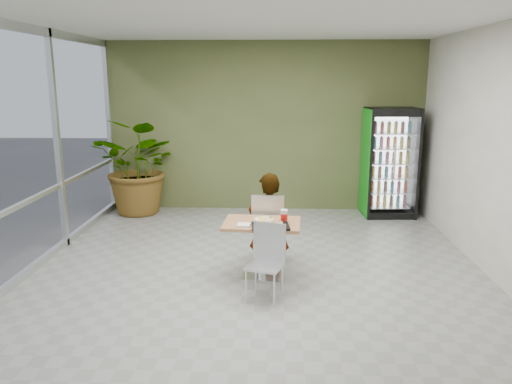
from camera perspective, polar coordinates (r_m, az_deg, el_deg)
ground at (r=6.54m, az=0.15°, el=-9.73°), size 7.00×7.00×0.00m
room_envelope at (r=6.10m, az=0.16°, el=4.27°), size 6.00×7.00×3.20m
storefront_frame at (r=6.90m, az=-25.65°, el=4.00°), size 0.10×7.00×3.20m
dining_table at (r=6.33m, az=0.68°, el=-5.33°), size 1.00×0.74×0.75m
chair_far at (r=6.84m, az=1.41°, el=-3.53°), size 0.47×0.48×0.99m
chair_near at (r=5.82m, az=1.28°, el=-7.23°), size 0.48×0.49×0.88m
seated_woman at (r=6.92m, az=1.48°, el=-4.17°), size 0.61×0.42×1.57m
pizza_plate at (r=6.36m, az=0.94°, el=-3.06°), size 0.35×0.32×0.03m
soda_cup at (r=6.25m, az=3.23°, el=-2.78°), size 0.09×0.09×0.16m
napkin_stack at (r=6.12m, az=-1.40°, el=-3.77°), size 0.16×0.16×0.02m
cafeteria_tray at (r=6.06m, az=1.66°, el=-3.92°), size 0.48×0.37×0.03m
beverage_fridge at (r=9.50m, az=15.01°, el=3.27°), size 0.95×0.75×1.99m
potted_plant at (r=9.57m, az=-13.04°, el=2.86°), size 2.02×1.90×1.80m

